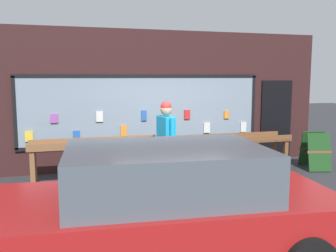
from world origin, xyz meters
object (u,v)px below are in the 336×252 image
(person_browsing, at_px, (166,136))
(sandwich_board_sign, at_px, (315,150))
(display_table_left, at_px, (95,148))
(small_dog, at_px, (195,174))
(display_table_right, at_px, (233,143))
(parked_car, at_px, (166,204))

(person_browsing, distance_m, sandwich_board_sign, 3.88)
(display_table_left, distance_m, person_browsing, 1.48)
(person_browsing, relative_size, sandwich_board_sign, 1.96)
(display_table_left, relative_size, small_dog, 4.40)
(person_browsing, xyz_separation_m, small_dog, (0.51, -0.29, -0.73))
(display_table_left, height_order, display_table_right, display_table_left)
(person_browsing, distance_m, parked_car, 3.22)
(small_dog, bearing_deg, display_table_right, -72.85)
(display_table_right, bearing_deg, small_dog, -146.09)
(display_table_left, relative_size, sandwich_board_sign, 3.00)
(sandwich_board_sign, xyz_separation_m, parked_car, (-4.72, -3.44, 0.29))
(sandwich_board_sign, bearing_deg, display_table_right, -170.17)
(display_table_left, bearing_deg, parked_car, -82.98)
(display_table_right, height_order, parked_car, parked_car)
(display_table_right, xyz_separation_m, parked_car, (-2.66, -3.63, 0.03))
(display_table_right, distance_m, parked_car, 4.50)
(sandwich_board_sign, bearing_deg, display_table_left, -167.05)
(parked_car, bearing_deg, display_table_right, 58.98)
(display_table_right, bearing_deg, display_table_left, 179.95)
(display_table_left, relative_size, parked_car, 0.64)
(person_browsing, height_order, parked_car, person_browsing)
(display_table_right, bearing_deg, person_browsing, -162.75)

